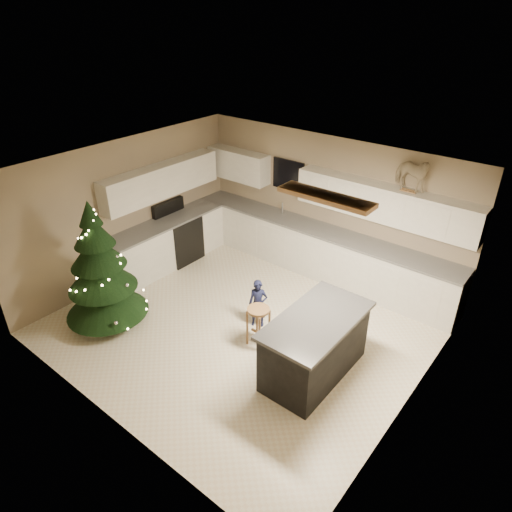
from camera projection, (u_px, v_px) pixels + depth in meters
name	position (u px, v px, depth m)	size (l,w,h in m)	color
ground_plane	(243.00, 325.00, 7.48)	(5.50, 5.50, 0.00)	beige
room_shell	(242.00, 230.00, 6.61)	(5.52, 5.02, 2.61)	tan
cabinetry	(261.00, 233.00, 8.72)	(5.50, 3.20, 2.00)	silver
island	(315.00, 346.00, 6.31)	(0.90, 1.70, 0.95)	black
bar_stool	(258.00, 317.00, 6.86)	(0.34, 0.34, 0.65)	#97673F
christmas_tree	(101.00, 276.00, 7.14)	(1.35, 1.30, 2.15)	#3F2816
toddler	(258.00, 304.00, 7.29)	(0.30, 0.20, 0.83)	black
rocking_horse	(411.00, 174.00, 7.10)	(0.69, 0.42, 0.57)	#97673F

